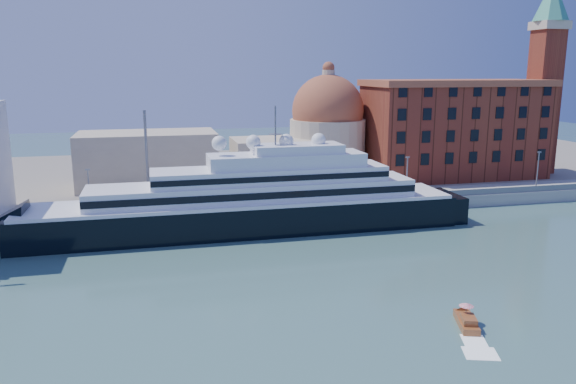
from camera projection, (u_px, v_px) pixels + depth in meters
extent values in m
plane|color=#335857|center=(302.00, 275.00, 76.53)|extent=(400.00, 400.00, 0.00)
cube|color=gray|center=(256.00, 208.00, 108.54)|extent=(180.00, 10.00, 2.50)
cube|color=slate|center=(227.00, 173.00, 147.52)|extent=(260.00, 72.00, 2.00)
cube|color=slate|center=(260.00, 204.00, 103.88)|extent=(180.00, 0.10, 1.20)
cube|color=black|center=(243.00, 220.00, 96.93)|extent=(74.72, 11.50, 6.23)
cube|color=black|center=(439.00, 208.00, 105.65)|extent=(5.75, 10.54, 5.75)
cube|color=white|center=(243.00, 201.00, 96.22)|extent=(72.80, 11.69, 0.57)
cube|color=white|center=(254.00, 190.00, 96.30)|extent=(55.56, 9.58, 2.87)
cube|color=black|center=(259.00, 196.00, 91.75)|extent=(55.56, 0.15, 1.15)
cube|color=white|center=(270.00, 174.00, 96.40)|extent=(40.23, 8.62, 2.49)
cube|color=white|center=(286.00, 160.00, 96.56)|extent=(26.82, 7.66, 2.30)
cube|color=white|center=(297.00, 149.00, 96.60)|extent=(15.33, 6.71, 1.53)
cylinder|color=slate|center=(275.00, 126.00, 94.86)|extent=(0.29, 0.29, 6.71)
sphere|color=white|center=(219.00, 143.00, 93.20)|extent=(2.49, 2.49, 2.49)
sphere|color=white|center=(253.00, 142.00, 94.54)|extent=(2.49, 2.49, 2.49)
sphere|color=white|center=(286.00, 141.00, 95.87)|extent=(2.49, 2.49, 2.49)
sphere|color=white|center=(319.00, 140.00, 97.21)|extent=(2.49, 2.49, 2.49)
cube|color=brown|center=(466.00, 323.00, 61.35)|extent=(3.44, 5.71, 0.90)
cube|color=brown|center=(469.00, 320.00, 60.31)|extent=(2.09, 2.60, 0.72)
cylinder|color=slate|center=(466.00, 311.00, 61.55)|extent=(0.05, 0.05, 1.44)
cone|color=red|center=(467.00, 304.00, 61.38)|extent=(1.63, 1.63, 0.36)
cube|color=maroon|center=(454.00, 131.00, 135.23)|extent=(42.00, 18.00, 22.00)
cube|color=#9A4E32|center=(457.00, 83.00, 132.80)|extent=(43.00, 19.00, 1.50)
cube|color=maroon|center=(542.00, 103.00, 139.44)|extent=(6.00, 6.00, 35.00)
cube|color=beige|center=(550.00, 26.00, 135.52)|extent=(7.00, 7.00, 2.00)
cylinder|color=beige|center=(327.00, 149.00, 134.80)|extent=(18.00, 18.00, 14.00)
sphere|color=#9A4E32|center=(328.00, 111.00, 132.90)|extent=(17.00, 17.00, 17.00)
cylinder|color=beige|center=(328.00, 76.00, 131.21)|extent=(3.00, 3.00, 3.00)
cube|color=beige|center=(272.00, 160.00, 130.07)|extent=(18.00, 14.00, 10.00)
cube|color=beige|center=(148.00, 159.00, 125.25)|extent=(30.00, 16.00, 12.00)
cylinder|color=slate|center=(89.00, 193.00, 97.61)|extent=(0.24, 0.24, 8.00)
cube|color=slate|center=(88.00, 170.00, 96.75)|extent=(0.80, 0.30, 0.25)
cylinder|color=slate|center=(259.00, 185.00, 104.59)|extent=(0.24, 0.24, 8.00)
cube|color=slate|center=(258.00, 163.00, 103.72)|extent=(0.80, 0.30, 0.25)
cylinder|color=slate|center=(407.00, 178.00, 111.56)|extent=(0.24, 0.24, 8.00)
cube|color=slate|center=(408.00, 157.00, 110.69)|extent=(0.80, 0.30, 0.25)
cylinder|color=slate|center=(537.00, 171.00, 118.53)|extent=(0.24, 0.24, 8.00)
cube|color=slate|center=(539.00, 152.00, 117.66)|extent=(0.80, 0.30, 0.25)
cylinder|color=slate|center=(147.00, 161.00, 100.78)|extent=(0.50, 0.50, 18.00)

